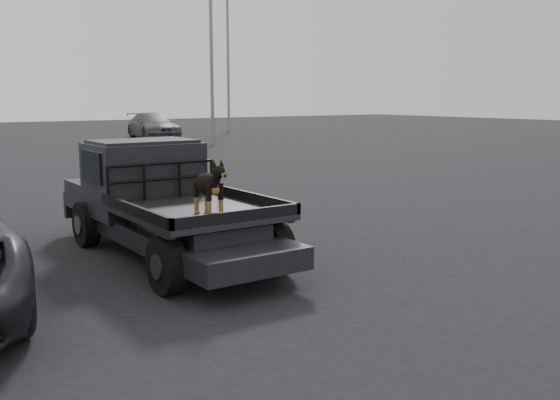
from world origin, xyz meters
TOP-DOWN VIEW (x-y plane):
  - ground at (0.00, 0.00)m, footprint 120.00×120.00m
  - flatbed_ute at (0.16, 2.02)m, footprint 2.00×5.40m
  - ute_cab at (0.16, 2.97)m, footprint 1.72×1.30m
  - headache_rack at (0.16, 2.22)m, footprint 1.80×0.08m
  - dog at (0.07, 0.52)m, footprint 0.32×0.60m
  - distant_car_b at (11.48, 28.58)m, footprint 2.80×5.56m
  - floodlight_mid at (12.02, 22.16)m, footprint 1.08×0.28m
  - floodlight_far at (18.89, 32.25)m, footprint 1.08×0.28m

SIDE VIEW (x-z plane):
  - ground at x=0.00m, z-range 0.00..0.00m
  - flatbed_ute at x=0.16m, z-range 0.00..0.92m
  - distant_car_b at x=11.48m, z-range 0.00..1.55m
  - headache_rack at x=0.16m, z-range 0.92..1.47m
  - dog at x=0.07m, z-range 0.92..1.66m
  - ute_cab at x=0.16m, z-range 0.92..1.80m
  - floodlight_mid at x=12.02m, z-range 0.59..13.43m
  - floodlight_far at x=18.89m, z-range 0.61..16.89m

